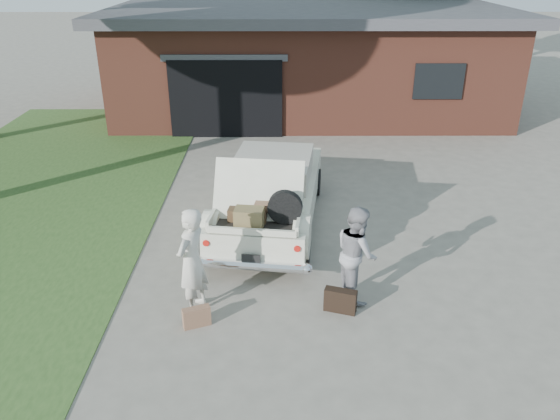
{
  "coord_description": "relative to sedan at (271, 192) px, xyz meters",
  "views": [
    {
      "loc": [
        -0.04,
        -7.38,
        4.88
      ],
      "look_at": [
        0.0,
        0.6,
        1.1
      ],
      "focal_mm": 35.0,
      "sensor_mm": 36.0,
      "label": 1
    }
  ],
  "objects": [
    {
      "name": "woman_left",
      "position": [
        -1.12,
        -2.86,
        0.16
      ],
      "size": [
        0.61,
        0.71,
        1.66
      ],
      "primitive_type": "imported",
      "rotation": [
        0.0,
        0.0,
        -2.01
      ],
      "color": "beige",
      "rests_on": "ground"
    },
    {
      "name": "house",
      "position": [
        1.15,
        9.16,
        1.0
      ],
      "size": [
        12.8,
        7.8,
        3.3
      ],
      "color": "brown",
      "rests_on": "ground"
    },
    {
      "name": "woman_right",
      "position": [
        1.33,
        -2.51,
        0.09
      ],
      "size": [
        0.73,
        0.85,
        1.52
      ],
      "primitive_type": "imported",
      "rotation": [
        0.0,
        0.0,
        1.8
      ],
      "color": "gray",
      "rests_on": "ground"
    },
    {
      "name": "suitcase_left",
      "position": [
        -1.03,
        -3.28,
        -0.52
      ],
      "size": [
        0.41,
        0.26,
        0.31
      ],
      "primitive_type": "cube",
      "rotation": [
        0.0,
        0.0,
        0.37
      ],
      "color": "#8F6249",
      "rests_on": "ground"
    },
    {
      "name": "suitcase_right",
      "position": [
        1.06,
        -2.94,
        -0.49
      ],
      "size": [
        0.5,
        0.29,
        0.37
      ],
      "primitive_type": "cube",
      "rotation": [
        0.0,
        0.0,
        -0.31
      ],
      "color": "black",
      "rests_on": "ground"
    },
    {
      "name": "grass_strip",
      "position": [
        -5.33,
        0.69,
        -0.66
      ],
      "size": [
        6.0,
        16.0,
        0.02
      ],
      "primitive_type": "cube",
      "color": "#2D4C1E",
      "rests_on": "ground"
    },
    {
      "name": "ground",
      "position": [
        0.17,
        -2.31,
        -0.67
      ],
      "size": [
        90.0,
        90.0,
        0.0
      ],
      "primitive_type": "plane",
      "color": "gray",
      "rests_on": "ground"
    },
    {
      "name": "sedan",
      "position": [
        0.0,
        0.0,
        0.0
      ],
      "size": [
        2.33,
        4.76,
        1.78
      ],
      "rotation": [
        0.0,
        0.0,
        -0.13
      ],
      "color": "silver",
      "rests_on": "ground"
    }
  ]
}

